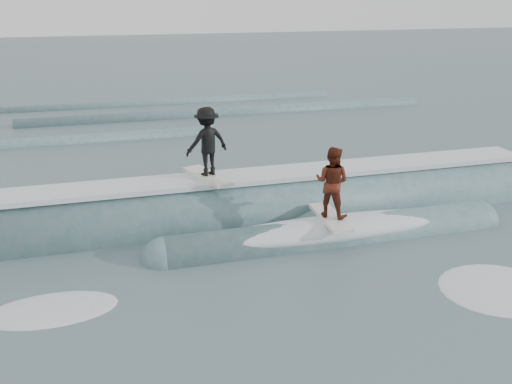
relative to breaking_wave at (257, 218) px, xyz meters
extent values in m
plane|color=#384D52|center=(-0.25, -3.25, -0.04)|extent=(160.00, 160.00, 0.00)
cylinder|color=#3D6666|center=(-0.25, 0.30, -0.04)|extent=(19.54, 2.32, 2.32)
cylinder|color=#3D6666|center=(1.55, -1.90, -0.04)|extent=(9.00, 1.16, 1.16)
sphere|color=#3D6666|center=(-2.95, -1.90, -0.04)|extent=(1.16, 1.16, 1.16)
sphere|color=#3D6666|center=(6.05, -1.90, -0.04)|extent=(1.16, 1.16, 1.16)
cube|color=white|center=(-0.25, 0.30, 1.19)|extent=(18.00, 1.30, 0.14)
ellipsoid|color=white|center=(1.55, -1.90, 0.26)|extent=(7.60, 1.30, 0.60)
cube|color=silver|center=(-1.36, 0.30, 1.31)|extent=(1.14, 2.07, 0.10)
imported|color=black|center=(-1.36, 0.30, 2.31)|extent=(1.38, 1.02, 1.91)
cube|color=silver|center=(1.44, -1.90, 0.59)|extent=(0.66, 2.03, 0.10)
imported|color=#4E1A0E|center=(1.44, -1.90, 1.58)|extent=(1.14, 1.14, 1.87)
ellipsoid|color=white|center=(-5.52, -3.59, -0.04)|extent=(2.84, 1.93, 0.10)
ellipsoid|color=white|center=(3.98, -5.45, -0.04)|extent=(3.02, 2.06, 0.10)
cylinder|color=#3D6666|center=(2.95, 14.75, -0.04)|extent=(22.00, 0.80, 0.80)
cylinder|color=#3D6666|center=(-0.95, 18.75, -0.04)|extent=(22.00, 0.60, 0.60)
camera|label=1|loc=(-4.34, -14.71, 6.21)|focal=40.00mm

